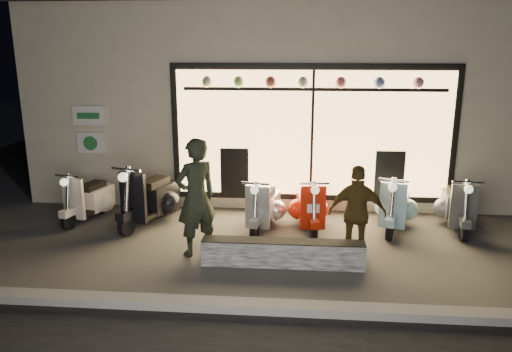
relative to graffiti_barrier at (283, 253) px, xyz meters
The scene contains 12 objects.
ground 0.76m from the graffiti_barrier, 117.96° to the left, with size 40.00×40.00×0.00m, color #383533.
kerb 1.40m from the graffiti_barrier, 104.33° to the right, with size 40.00×0.25×0.12m, color slate.
shop_building 5.96m from the graffiti_barrier, 93.46° to the left, with size 10.20×6.23×4.20m.
graffiti_barrier is the anchor object (origin of this frame).
scooter_silver 1.72m from the graffiti_barrier, 103.14° to the left, with size 0.57×1.34×0.95m.
scooter_red 1.77m from the graffiti_barrier, 76.24° to the left, with size 0.51×1.36×0.97m.
scooter_black 3.05m from the graffiti_barrier, 144.45° to the left, with size 0.83×1.58×1.13m.
scooter_cream 4.14m from the graffiti_barrier, 153.35° to the left, with size 0.65×1.33×0.95m.
scooter_blue 2.73m from the graffiti_barrier, 43.43° to the left, with size 0.72×1.40×1.00m.
scooter_grey 3.64m from the graffiti_barrier, 32.31° to the left, with size 0.53×1.38×0.98m.
man 1.58m from the graffiti_barrier, 165.68° to the left, with size 0.68×0.44×1.86m, color black.
woman 1.29m from the graffiti_barrier, 18.51° to the left, with size 0.86×0.36×1.47m, color #533E1A.
Camera 1 is at (0.53, -7.54, 3.21)m, focal length 35.00 mm.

